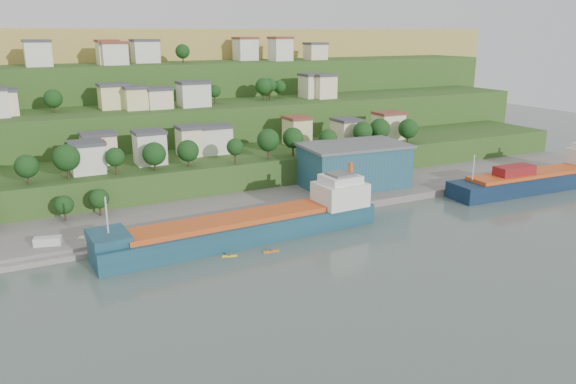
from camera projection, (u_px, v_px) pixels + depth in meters
ground at (299, 244)px, 128.14m from camera, size 500.00×500.00×0.00m
quay at (315, 201)px, 160.85m from camera, size 220.00×26.00×4.00m
pebble_beach at (31, 253)px, 122.99m from camera, size 40.00×18.00×2.40m
hillside at (136, 131)px, 272.58m from camera, size 360.00×210.23×96.00m
cargo_ship_near at (252, 227)px, 130.87m from camera, size 68.39×14.02×17.46m
cargo_ship_far at (542, 180)px, 173.26m from camera, size 62.68×12.74×16.93m
warehouse at (354, 165)px, 167.63m from camera, size 32.20×21.03×12.80m
caravan at (48, 243)px, 122.06m from camera, size 6.02×3.71×2.62m
dinghy at (89, 239)px, 126.89m from camera, size 4.83×3.29×0.91m
kayak_orange at (271, 251)px, 123.67m from camera, size 3.71×1.05×0.92m
kayak_yellow at (230, 255)px, 121.11m from camera, size 3.30×1.54×0.82m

